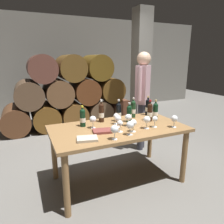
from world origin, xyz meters
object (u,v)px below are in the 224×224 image
Objects in this scene: wine_bottle_2 at (133,109)px; wine_glass_5 at (147,120)px; tasting_notebook at (87,139)px; wine_glass_0 at (116,117)px; wine_glass_4 at (174,119)px; wine_glass_9 at (93,120)px; leather_ledger at (102,131)px; dining_table at (118,134)px; wine_glass_1 at (155,119)px; wine_glass_3 at (130,125)px; wine_bottle_0 at (155,111)px; wine_bottle_5 at (119,112)px; wine_glass_8 at (120,124)px; wine_bottle_7 at (150,112)px; wine_glass_2 at (133,123)px; wine_glass_6 at (115,129)px; sommelier_presenting at (143,92)px; wine_bottle_1 at (148,107)px; wine_glass_10 at (118,119)px; wine_bottle_4 at (83,117)px; wine_glass_7 at (128,118)px; wine_bottle_6 at (101,112)px; wine_bottle_3 at (129,114)px.

wine_bottle_2 reaches higher than wine_glass_5.
wine_glass_0 is at bearing 48.94° from tasting_notebook.
wine_glass_4 is 1.03m from wine_glass_9.
leather_ledger is (0.24, 0.16, 0.00)m from tasting_notebook.
wine_glass_1 is at bearing -24.57° from dining_table.
wine_glass_3 is 0.74× the size of leather_ledger.
wine_bottle_5 is at bearing 164.10° from wine_bottle_0.
wine_glass_8 is (-0.17, -0.38, -0.03)m from wine_bottle_5.
wine_glass_4 is at bearing -1.54° from leather_ledger.
dining_table is 0.56m from tasting_notebook.
wine_bottle_5 reaches higher than wine_bottle_7.
wine_glass_8 is at bearing 23.81° from tasting_notebook.
wine_glass_6 reaches higher than wine_glass_2.
leather_ledger is (-0.34, 0.14, -0.10)m from wine_glass_2.
wine_bottle_0 is at bearing 21.81° from leather_ledger.
sommelier_presenting is (0.53, 0.95, 0.17)m from wine_glass_5.
wine_bottle_1 is 0.48m from sommelier_presenting.
dining_table is 10.45× the size of wine_glass_6.
wine_glass_6 is 0.42m from wine_glass_10.
wine_bottle_7 is at bearing -9.05° from wine_bottle_4.
wine_glass_5 is at bearing 163.94° from wine_glass_4.
wine_glass_2 is at bearing 173.14° from wine_glass_4.
wine_glass_0 is 0.67× the size of tasting_notebook.
wine_glass_0 is at bearing 173.55° from wine_bottle_7.
wine_glass_3 is 0.50m from tasting_notebook.
wine_bottle_1 reaches higher than wine_glass_9.
sommelier_presenting reaches higher than wine_glass_7.
wine_glass_3 is 1.13× the size of wine_glass_8.
wine_bottle_5 is 0.74m from wine_glass_4.
wine_bottle_5 is at bearing 136.40° from wine_glass_4.
wine_glass_1 is at bearing -24.64° from wine_glass_10.
tasting_notebook is (-0.38, -0.55, -0.12)m from wine_bottle_6.
wine_bottle_2 is 2.06× the size of wine_glass_8.
wine_bottle_1 reaches higher than wine_bottle_0.
wine_bottle_7 is at bearing 7.07° from dining_table.
wine_glass_0 is at bearing -152.10° from wine_bottle_2.
dining_table is at bearing 30.63° from leather_ledger.
dining_table is 10.74× the size of wine_glass_9.
wine_bottle_7 is 1.84× the size of wine_glass_6.
wine_glass_2 is 0.51m from wine_glass_9.
wine_glass_1 is (0.02, -0.51, -0.03)m from wine_bottle_2.
wine_glass_1 is (0.42, -0.19, 0.19)m from dining_table.
wine_glass_6 is at bearing -166.11° from wine_glass_3.
wine_bottle_4 is at bearing 129.01° from wine_glass_9.
wine_bottle_5 is at bearing 149.54° from wine_bottle_3.
wine_glass_4 is at bearing 3.99° from wine_glass_6.
wine_glass_3 is at bearing -52.05° from wine_bottle_4.
wine_glass_7 is at bearing 131.33° from wine_glass_5.
sommelier_presenting is at bearing 25.84° from wine_bottle_6.
tasting_notebook is 1.00× the size of leather_ledger.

